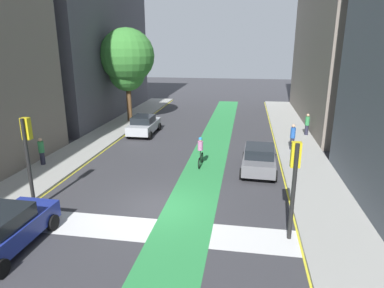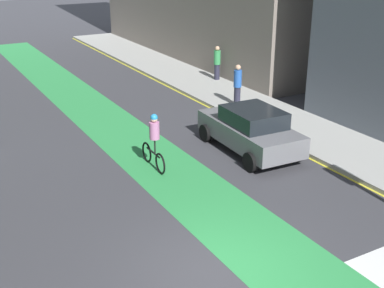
# 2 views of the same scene
# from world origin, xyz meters

# --- Properties ---
(ground_plane) EXTENTS (120.00, 120.00, 0.00)m
(ground_plane) POSITION_xyz_m (0.00, 0.00, 0.00)
(ground_plane) COLOR #38383D
(bike_lane_paint) EXTENTS (2.40, 60.00, 0.01)m
(bike_lane_paint) POSITION_xyz_m (1.40, 0.00, 0.00)
(bike_lane_paint) COLOR #2D8C47
(bike_lane_paint) RESTS_ON ground_plane
(crosswalk_band) EXTENTS (12.00, 1.80, 0.01)m
(crosswalk_band) POSITION_xyz_m (0.00, -2.00, 0.00)
(crosswalk_band) COLOR silver
(crosswalk_band) RESTS_ON ground_plane
(sidewalk_left) EXTENTS (3.00, 60.00, 0.15)m
(sidewalk_left) POSITION_xyz_m (-7.50, 0.00, 0.07)
(sidewalk_left) COLOR #9E9E99
(sidewalk_left) RESTS_ON ground_plane
(curb_stripe_left) EXTENTS (0.16, 60.00, 0.01)m
(curb_stripe_left) POSITION_xyz_m (-6.00, 0.00, 0.01)
(curb_stripe_left) COLOR yellow
(curb_stripe_left) RESTS_ON ground_plane
(sidewalk_right) EXTENTS (3.00, 60.00, 0.15)m
(sidewalk_right) POSITION_xyz_m (7.50, 0.00, 0.07)
(sidewalk_right) COLOR #9E9E99
(sidewalk_right) RESTS_ON ground_plane
(curb_stripe_right) EXTENTS (0.16, 60.00, 0.01)m
(curb_stripe_right) POSITION_xyz_m (6.00, 0.00, 0.01)
(curb_stripe_right) COLOR yellow
(curb_stripe_right) RESTS_ON ground_plane
(traffic_signal_near_right) EXTENTS (0.35, 0.52, 3.81)m
(traffic_signal_near_right) POSITION_xyz_m (5.59, -1.57, 2.68)
(traffic_signal_near_right) COLOR black
(traffic_signal_near_right) RESTS_ON ground_plane
(traffic_signal_near_left) EXTENTS (0.35, 0.52, 4.18)m
(traffic_signal_near_left) POSITION_xyz_m (-5.54, -0.98, 2.94)
(traffic_signal_near_left) COLOR black
(traffic_signal_near_left) RESTS_ON ground_plane
(car_silver_left_far) EXTENTS (2.06, 4.22, 1.57)m
(car_silver_left_far) POSITION_xyz_m (-4.53, 12.37, 0.80)
(car_silver_left_far) COLOR #B2B7BF
(car_silver_left_far) RESTS_ON ground_plane
(car_grey_right_far) EXTENTS (2.17, 4.27, 1.57)m
(car_grey_right_far) POSITION_xyz_m (4.60, 5.36, 0.80)
(car_grey_right_far) COLOR slate
(car_grey_right_far) RESTS_ON ground_plane
(car_blue_left_near) EXTENTS (2.06, 4.22, 1.57)m
(car_blue_left_near) POSITION_xyz_m (-4.64, -4.10, 0.80)
(car_blue_left_near) COLOR navy
(car_blue_left_near) RESTS_ON ground_plane
(cyclist_in_lane) EXTENTS (0.32, 1.73, 1.86)m
(cyclist_in_lane) POSITION_xyz_m (1.10, 5.67, 0.97)
(cyclist_in_lane) COLOR black
(cyclist_in_lane) RESTS_ON ground_plane
(pedestrian_sidewalk_right_a) EXTENTS (0.34, 0.34, 1.72)m
(pedestrian_sidewalk_right_a) POSITION_xyz_m (8.57, 13.81, 1.03)
(pedestrian_sidewalk_right_a) COLOR #262638
(pedestrian_sidewalk_right_a) RESTS_ON sidewalk_right
(pedestrian_sidewalk_left_a) EXTENTS (0.34, 0.34, 1.66)m
(pedestrian_sidewalk_left_a) POSITION_xyz_m (-8.34, 4.02, 0.99)
(pedestrian_sidewalk_left_a) COLOR #262638
(pedestrian_sidewalk_left_a) RESTS_ON sidewalk_left
(pedestrian_sidewalk_right_b) EXTENTS (0.34, 0.34, 1.78)m
(pedestrian_sidewalk_right_b) POSITION_xyz_m (6.96, 9.61, 1.06)
(pedestrian_sidewalk_right_b) COLOR #262638
(pedestrian_sidewalk_right_b) RESTS_ON sidewalk_right
(street_tree_near) EXTENTS (3.30, 3.30, 6.09)m
(street_tree_near) POSITION_xyz_m (-7.29, 16.60, 4.56)
(street_tree_near) COLOR brown
(street_tree_near) RESTS_ON sidewalk_left
(street_tree_far) EXTENTS (4.90, 4.90, 8.45)m
(street_tree_far) POSITION_xyz_m (-7.13, 16.43, 6.13)
(street_tree_far) COLOR brown
(street_tree_far) RESTS_ON sidewalk_left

